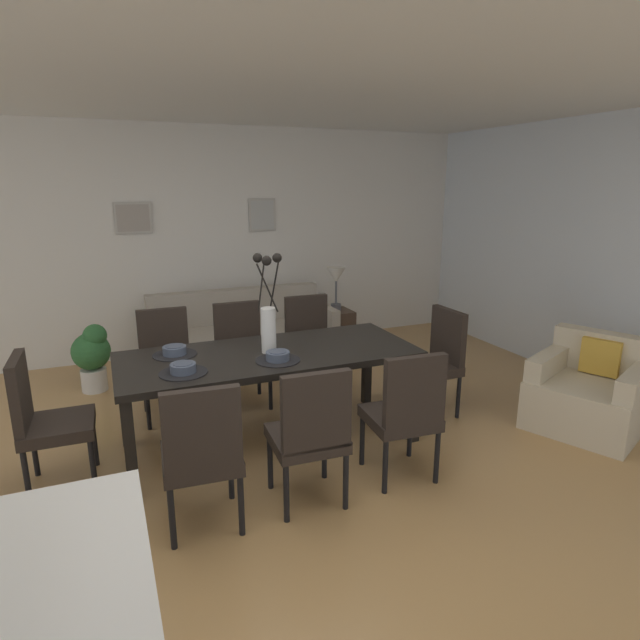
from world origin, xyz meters
TOP-DOWN VIEW (x-y plane):
  - ground_plane at (0.00, 0.00)m, footprint 9.00×9.00m
  - back_wall_panel at (0.00, 3.25)m, footprint 9.00×0.10m
  - side_window_wall at (3.65, 0.40)m, footprint 0.10×6.30m
  - ceiling_panel at (0.00, 0.40)m, footprint 9.00×7.20m
  - dining_table at (0.26, 0.63)m, footprint 2.20×0.92m
  - dining_chair_near_left at (-0.41, -0.24)m, footprint 0.47×0.47m
  - dining_chair_near_right at (-0.40, 1.50)m, footprint 0.45×0.45m
  - dining_chair_far_left at (0.24, -0.25)m, footprint 0.46×0.46m
  - dining_chair_far_right at (0.26, 1.50)m, footprint 0.45×0.45m
  - dining_chair_mid_left at (0.93, -0.22)m, footprint 0.47×0.47m
  - dining_chair_mid_right at (0.94, 1.52)m, footprint 0.45×0.45m
  - dining_chair_head_west at (-1.27, 0.61)m, footprint 0.45×0.45m
  - dining_chair_head_east at (1.76, 0.63)m, footprint 0.45×0.45m
  - centerpiece_vase at (0.26, 0.64)m, footprint 0.21×0.23m
  - placemat_near_left at (-0.40, 0.43)m, footprint 0.32×0.32m
  - bowl_near_left at (-0.40, 0.43)m, footprint 0.17×0.17m
  - placemat_near_right at (-0.40, 0.84)m, footprint 0.32×0.32m
  - bowl_near_right at (-0.40, 0.84)m, footprint 0.17×0.17m
  - placemat_far_left at (0.26, 0.43)m, footprint 0.32×0.32m
  - bowl_far_left at (0.26, 0.43)m, footprint 0.17×0.17m
  - sofa at (0.53, 2.52)m, footprint 1.96×0.84m
  - side_table at (1.64, 2.47)m, footprint 0.36×0.36m
  - table_lamp at (1.64, 2.47)m, footprint 0.22×0.22m
  - armchair at (2.77, -0.10)m, footprint 1.06×1.06m
  - framed_picture_left at (-0.47, 3.18)m, footprint 0.39×0.03m
  - framed_picture_center at (0.99, 3.18)m, footprint 0.33×0.03m
  - potted_plant at (-1.00, 2.31)m, footprint 0.36×0.36m

SIDE VIEW (x-z plane):
  - ground_plane at x=0.00m, z-range 0.00..0.00m
  - side_table at x=1.64m, z-range 0.00..0.52m
  - sofa at x=0.53m, z-range -0.12..0.68m
  - armchair at x=2.77m, z-range -0.09..0.66m
  - potted_plant at x=-1.00m, z-range 0.04..0.71m
  - dining_chair_near_left at x=-0.41m, z-range 0.05..0.97m
  - dining_chair_near_right at x=-0.40m, z-range 0.05..0.97m
  - dining_chair_far_left at x=0.24m, z-range 0.05..0.97m
  - dining_chair_far_right at x=0.26m, z-range 0.05..0.97m
  - dining_chair_mid_left at x=0.93m, z-range 0.05..0.97m
  - dining_chair_mid_right at x=0.94m, z-range 0.05..0.97m
  - dining_chair_head_west at x=-1.27m, z-range 0.05..0.97m
  - dining_chair_head_east at x=1.76m, z-range 0.05..0.97m
  - dining_table at x=0.26m, z-range 0.30..1.04m
  - placemat_near_left at x=-0.40m, z-range 0.74..0.75m
  - placemat_near_right at x=-0.40m, z-range 0.74..0.75m
  - placemat_far_left at x=0.26m, z-range 0.74..0.75m
  - bowl_near_left at x=-0.40m, z-range 0.75..0.81m
  - bowl_near_right at x=-0.40m, z-range 0.75..0.81m
  - bowl_far_left at x=0.26m, z-range 0.75..0.81m
  - table_lamp at x=1.64m, z-range 0.64..1.15m
  - centerpiece_vase at x=0.26m, z-range 0.66..1.39m
  - back_wall_panel at x=0.00m, z-range 0.00..2.60m
  - side_window_wall at x=3.65m, z-range 0.00..2.60m
  - framed_picture_left at x=-0.47m, z-range 1.43..1.77m
  - framed_picture_center at x=0.99m, z-range 1.41..1.79m
  - ceiling_panel at x=0.00m, z-range 2.60..2.68m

